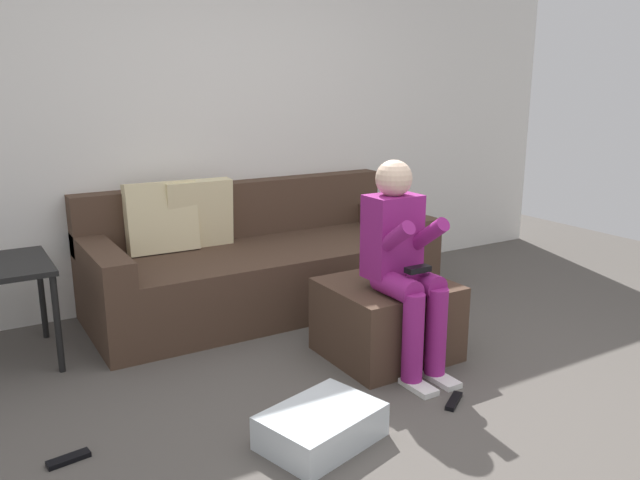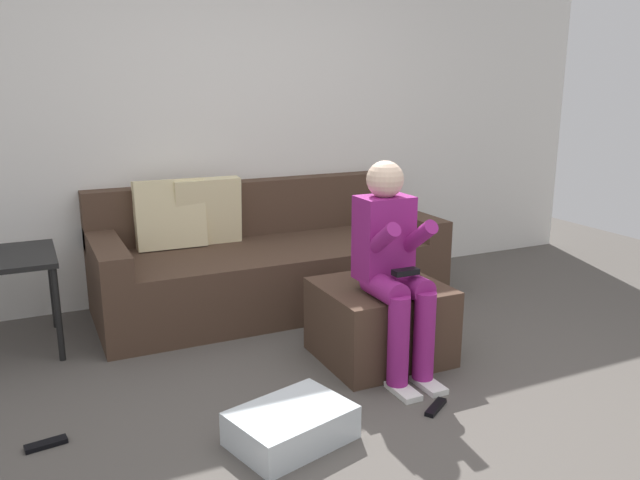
# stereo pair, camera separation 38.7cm
# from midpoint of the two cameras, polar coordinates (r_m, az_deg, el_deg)

# --- Properties ---
(ground_plane) EXTENTS (8.31, 8.31, 0.00)m
(ground_plane) POSITION_cam_midpoint_polar(r_m,az_deg,el_deg) (3.15, 5.17, -15.90)
(ground_plane) COLOR #544F49
(wall_back) EXTENTS (6.39, 0.10, 2.48)m
(wall_back) POSITION_cam_midpoint_polar(r_m,az_deg,el_deg) (4.79, -11.21, 9.88)
(wall_back) COLOR silver
(wall_back) RESTS_ON ground_plane
(couch_sectional) EXTENTS (2.39, 0.97, 0.92)m
(couch_sectional) POSITION_cam_midpoint_polar(r_m,az_deg,el_deg) (4.53, -7.99, -2.21)
(couch_sectional) COLOR #473326
(couch_sectional) RESTS_ON ground_plane
(ottoman) EXTENTS (0.68, 0.64, 0.44)m
(ottoman) POSITION_cam_midpoint_polar(r_m,az_deg,el_deg) (3.72, 3.03, -7.15)
(ottoman) COLOR #473326
(ottoman) RESTS_ON ground_plane
(person_seated) EXTENTS (0.29, 0.57, 1.16)m
(person_seated) POSITION_cam_midpoint_polar(r_m,az_deg,el_deg) (3.43, 4.27, -1.70)
(person_seated) COLOR #8C1E72
(person_seated) RESTS_ON ground_plane
(storage_bin) EXTENTS (0.59, 0.49, 0.16)m
(storage_bin) POSITION_cam_midpoint_polar(r_m,az_deg,el_deg) (2.94, -3.83, -16.40)
(storage_bin) COLOR silver
(storage_bin) RESTS_ON ground_plane
(remote_near_ottoman) EXTENTS (0.18, 0.14, 0.02)m
(remote_near_ottoman) POSITION_cam_midpoint_polar(r_m,az_deg,el_deg) (3.31, 8.56, -14.17)
(remote_near_ottoman) COLOR black
(remote_near_ottoman) RESTS_ON ground_plane
(remote_by_storage_bin) EXTENTS (0.20, 0.08, 0.02)m
(remote_by_storage_bin) POSITION_cam_midpoint_polar(r_m,az_deg,el_deg) (3.27, -1.07, -14.41)
(remote_by_storage_bin) COLOR black
(remote_by_storage_bin) RESTS_ON ground_plane
(remote_under_side_table) EXTENTS (0.18, 0.08, 0.02)m
(remote_under_side_table) POSITION_cam_midpoint_polar(r_m,az_deg,el_deg) (3.11, -25.15, -17.44)
(remote_under_side_table) COLOR black
(remote_under_side_table) RESTS_ON ground_plane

